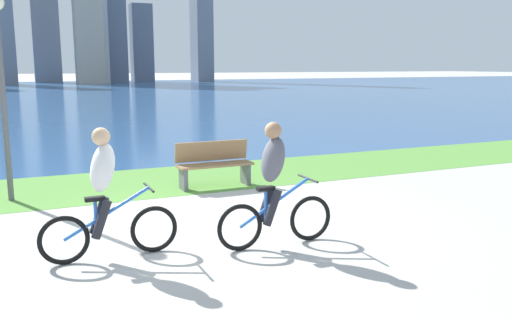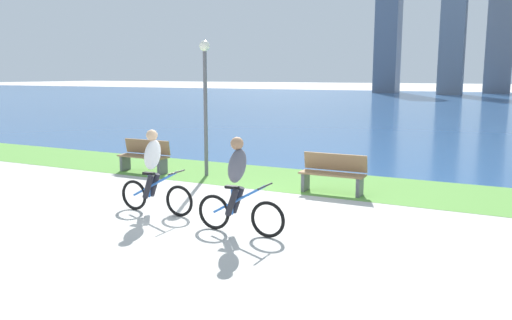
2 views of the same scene
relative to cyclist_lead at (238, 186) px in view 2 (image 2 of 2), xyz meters
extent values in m
plane|color=#B2AFA8|center=(-0.61, 1.28, -0.83)|extent=(300.00, 300.00, 0.00)
cube|color=#59933D|center=(-0.61, 4.62, -0.83)|extent=(120.00, 2.91, 0.01)
cube|color=#2D568C|center=(-0.61, 42.13, -0.83)|extent=(300.00, 72.11, 0.00)
torus|color=black|center=(0.56, 0.00, -0.52)|extent=(0.63, 0.06, 0.63)
torus|color=black|center=(-0.48, 0.00, -0.52)|extent=(0.63, 0.06, 0.63)
cylinder|color=blue|center=(0.01, 0.00, -0.24)|extent=(1.02, 0.04, 0.60)
cylinder|color=blue|center=(-0.12, 0.00, -0.29)|extent=(0.04, 0.04, 0.46)
cube|color=black|center=(-0.12, 0.00, -0.04)|extent=(0.24, 0.10, 0.05)
cylinder|color=black|center=(0.51, 0.00, 0.04)|extent=(0.03, 0.52, 0.03)
ellipsoid|color=#595966|center=(-0.01, 0.00, 0.34)|extent=(0.40, 0.36, 0.65)
sphere|color=#A57A59|center=(-0.01, 0.00, 0.72)|extent=(0.22, 0.22, 0.22)
cylinder|color=#26262D|center=(-0.07, 0.10, -0.28)|extent=(0.27, 0.11, 0.49)
cylinder|color=#26262D|center=(-0.07, -0.10, -0.28)|extent=(0.27, 0.11, 0.49)
torus|color=black|center=(-1.51, 0.41, -0.53)|extent=(0.61, 0.06, 0.61)
torus|color=black|center=(-2.61, 0.41, -0.53)|extent=(0.61, 0.06, 0.61)
cylinder|color=blue|center=(-2.09, 0.41, -0.25)|extent=(1.07, 0.04, 0.59)
cylinder|color=blue|center=(-2.23, 0.41, -0.30)|extent=(0.04, 0.04, 0.46)
cube|color=black|center=(-2.23, 0.41, -0.05)|extent=(0.24, 0.10, 0.05)
cylinder|color=black|center=(-1.56, 0.41, 0.03)|extent=(0.03, 0.52, 0.03)
ellipsoid|color=white|center=(-2.12, 0.41, 0.33)|extent=(0.40, 0.36, 0.65)
sphere|color=#D8AD84|center=(-2.12, 0.41, 0.71)|extent=(0.22, 0.22, 0.22)
cylinder|color=#26262D|center=(-2.17, 0.51, -0.29)|extent=(0.27, 0.11, 0.49)
cylinder|color=#26262D|center=(-2.17, 0.31, -0.29)|extent=(0.27, 0.11, 0.49)
cube|color=olive|center=(-5.04, 3.71, -0.38)|extent=(1.50, 0.45, 0.04)
cube|color=olive|center=(-5.04, 3.90, -0.13)|extent=(1.50, 0.11, 0.40)
cube|color=#595960|center=(-4.39, 3.71, -0.61)|extent=(0.08, 0.37, 0.45)
cube|color=#595960|center=(-5.69, 3.71, -0.61)|extent=(0.08, 0.37, 0.45)
cube|color=olive|center=(0.47, 3.61, -0.38)|extent=(1.50, 0.45, 0.04)
cube|color=olive|center=(0.47, 3.81, -0.13)|extent=(1.50, 0.11, 0.40)
cube|color=#595960|center=(1.12, 3.61, -0.61)|extent=(0.08, 0.37, 0.45)
cube|color=#595960|center=(-0.18, 3.61, -0.61)|extent=(0.08, 0.37, 0.45)
cylinder|color=#595960|center=(-3.22, 4.10, 0.83)|extent=(0.10, 0.10, 3.32)
sphere|color=white|center=(-3.22, 4.10, 2.59)|extent=(0.28, 0.28, 0.28)
cube|color=slate|center=(-13.85, 72.31, 7.32)|extent=(2.72, 2.51, 16.30)
cube|color=slate|center=(-13.44, 69.80, 8.93)|extent=(3.25, 3.50, 19.52)
cube|color=slate|center=(-4.21, 66.38, 7.79)|extent=(3.04, 2.96, 17.24)
camera|label=1|loc=(-3.01, -6.18, 1.56)|focal=37.59mm
camera|label=2|loc=(4.15, -7.54, 1.87)|focal=36.39mm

